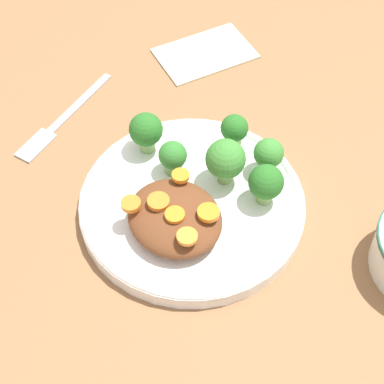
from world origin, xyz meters
The scene contains 17 objects.
ground_plane centered at (0.00, 0.00, 0.00)m, with size 4.00×4.00×0.00m, color #8C603D.
plate centered at (0.00, 0.00, 0.01)m, with size 0.25×0.25×0.02m.
stew_mound centered at (0.04, 0.02, 0.03)m, with size 0.10×0.11×0.03m, color brown.
broccoli_floret_0 centered at (-0.06, 0.05, 0.05)m, with size 0.04×0.04×0.05m.
broccoli_floret_1 centered at (-0.01, -0.05, 0.04)m, with size 0.03×0.03×0.04m.
broccoli_floret_2 centered at (-0.09, -0.03, 0.04)m, with size 0.03×0.03×0.05m.
broccoli_floret_3 centered at (-0.05, 0.00, 0.05)m, with size 0.04×0.04×0.06m.
broccoli_floret_4 centered at (-0.09, 0.02, 0.05)m, with size 0.03×0.03×0.05m.
broccoli_floret_5 centered at (-0.01, -0.09, 0.05)m, with size 0.04×0.04×0.05m.
carrot_slice_0 centered at (0.04, 0.00, 0.05)m, with size 0.02×0.02×0.01m, color orange.
carrot_slice_1 centered at (0.05, 0.05, 0.05)m, with size 0.02×0.02×0.00m, color orange.
carrot_slice_2 centered at (0.01, -0.01, 0.05)m, with size 0.02×0.02×0.01m, color orange.
carrot_slice_3 centered at (0.04, 0.02, 0.05)m, with size 0.02×0.02×0.00m, color orange.
carrot_slice_4 centered at (0.01, 0.04, 0.05)m, with size 0.02×0.02×0.01m, color orange.
carrot_slice_5 centered at (0.07, -0.02, 0.05)m, with size 0.02×0.02×0.01m, color orange.
fork centered at (0.05, -0.21, 0.00)m, with size 0.17×0.08×0.01m.
napkin centered at (-0.18, -0.20, 0.00)m, with size 0.14×0.11×0.01m.
Camera 1 is at (0.27, 0.34, 0.58)m, focal length 60.00 mm.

